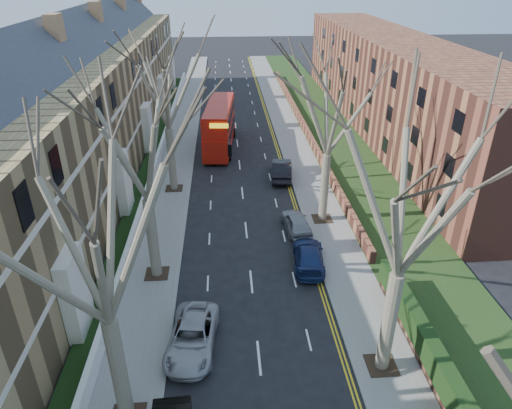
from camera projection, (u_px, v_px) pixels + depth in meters
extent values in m
cube|color=slate|center=(181.00, 144.00, 48.09)|extent=(3.00, 102.00, 0.12)
cube|color=slate|center=(293.00, 141.00, 48.84)|extent=(3.00, 102.00, 0.12)
cube|color=olive|center=(75.00, 124.00, 38.23)|extent=(9.00, 78.00, 10.00)
cube|color=#31343C|center=(61.00, 49.00, 35.43)|extent=(4.67, 78.00, 4.67)
cube|color=silver|center=(131.00, 139.00, 39.21)|extent=(0.12, 78.00, 0.35)
cube|color=silver|center=(126.00, 99.00, 37.58)|extent=(0.12, 78.00, 0.35)
cube|color=brown|center=(392.00, 84.00, 50.79)|extent=(8.00, 54.00, 10.00)
cube|color=brown|center=(303.00, 125.00, 52.24)|extent=(0.35, 54.00, 0.90)
cube|color=white|center=(155.00, 170.00, 40.66)|extent=(0.30, 78.00, 1.00)
cube|color=#1C3613|center=(335.00, 139.00, 49.08)|extent=(6.00, 102.00, 0.06)
cylinder|color=#635C46|center=(119.00, 373.00, 17.74)|extent=(0.64, 0.64, 5.25)
cylinder|color=#635C46|center=(153.00, 239.00, 26.60)|extent=(0.64, 0.64, 5.07)
cube|color=#2D2116|center=(157.00, 274.00, 27.78)|extent=(1.40, 1.40, 0.05)
cylinder|color=#635C46|center=(172.00, 159.00, 37.15)|extent=(0.60, 0.60, 5.25)
cube|color=#2D2116|center=(174.00, 188.00, 38.37)|extent=(1.40, 1.40, 0.05)
cylinder|color=#635C46|center=(389.00, 323.00, 20.22)|extent=(0.64, 0.64, 5.25)
cube|color=#2D2116|center=(381.00, 365.00, 21.44)|extent=(1.40, 1.40, 0.05)
cylinder|color=#635C46|center=(324.00, 188.00, 32.61)|extent=(0.60, 0.60, 5.07)
cube|color=#2D2116|center=(322.00, 219.00, 33.79)|extent=(1.40, 1.40, 0.05)
cube|color=#A2160B|center=(220.00, 135.00, 46.60)|extent=(3.36, 10.79, 2.12)
cube|color=#A2160B|center=(219.00, 115.00, 45.65)|extent=(3.31, 10.26, 1.93)
cube|color=black|center=(220.00, 131.00, 46.39)|extent=(3.30, 9.94, 0.87)
cube|color=black|center=(219.00, 114.00, 45.61)|extent=(3.28, 9.73, 0.87)
imported|color=#9B9BA0|center=(192.00, 337.00, 22.32)|extent=(2.77, 5.09, 1.35)
imported|color=navy|center=(309.00, 256.00, 28.53)|extent=(2.34, 4.73, 1.32)
imported|color=gray|center=(296.00, 222.00, 32.21)|extent=(2.00, 4.14, 1.36)
imported|color=black|center=(282.00, 170.00, 40.24)|extent=(2.17, 4.91, 1.57)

